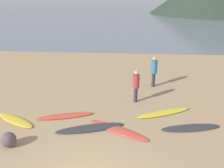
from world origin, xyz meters
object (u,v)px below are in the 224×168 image
surfboard_2 (90,128)px  surfboard_3 (118,130)px  person_0 (154,69)px  surfboard_4 (164,113)px  person_1 (136,84)px  surfboard_0 (15,120)px  beach_rock_near (8,140)px  surfboard_5 (191,128)px  surfboard_1 (65,116)px

surfboard_2 → surfboard_3: surfboard_2 is taller
surfboard_3 → person_0: size_ratio=1.52×
surfboard_4 → person_1: bearing=111.9°
surfboard_0 → surfboard_4: size_ratio=0.79×
person_1 → beach_rock_near: 5.94m
surfboard_0 → surfboard_3: (4.26, -0.41, -0.01)m
surfboard_2 → beach_rock_near: size_ratio=5.11×
surfboard_5 → surfboard_0: bearing=167.5°
surfboard_1 → surfboard_2: surfboard_2 is taller
surfboard_1 → surfboard_5: same height
surfboard_2 → surfboard_3: (1.09, -0.03, -0.01)m
surfboard_0 → person_1: (4.94, 2.28, 0.88)m
surfboard_5 → person_1: (-2.11, 2.33, 0.89)m
surfboard_2 → surfboard_5: size_ratio=1.12×
surfboard_3 → person_1: size_ratio=1.65×
surfboard_4 → person_0: (-0.21, 3.27, 0.96)m
surfboard_2 → surfboard_3: size_ratio=1.02×
person_0 → surfboard_4: bearing=-104.3°
person_1 → surfboard_1: bearing=-87.5°
surfboard_2 → surfboard_1: bearing=124.9°
surfboard_3 → beach_rock_near: (-3.68, -1.29, 0.23)m
surfboard_5 → surfboard_4: bearing=114.4°
surfboard_5 → person_1: 3.26m
surfboard_2 → surfboard_4: (2.99, 1.53, -0.00)m
person_1 → surfboard_0: bearing=-93.0°
person_0 → beach_rock_near: (-5.37, -6.12, -0.75)m
surfboard_5 → surfboard_1: bearing=161.4°
surfboard_0 → surfboard_1: 2.02m
surfboard_0 → surfboard_4: surfboard_0 is taller
surfboard_2 → surfboard_0: bearing=154.9°
beach_rock_near → person_0: bearing=48.7°
surfboard_3 → surfboard_4: surfboard_4 is taller
surfboard_2 → person_1: person_1 is taller
surfboard_0 → person_0: person_0 is taller
surfboard_3 → surfboard_4: bearing=69.7°
surfboard_2 → surfboard_5: (3.88, 0.33, -0.01)m
surfboard_0 → surfboard_4: (6.16, 1.16, -0.00)m
surfboard_4 → surfboard_5: 1.49m
surfboard_3 → beach_rock_near: 3.91m
person_1 → beach_rock_near: bearing=-75.4°
surfboard_5 → beach_rock_near: 6.68m
surfboard_2 → surfboard_4: size_ratio=1.02×
person_0 → beach_rock_near: size_ratio=3.28×
surfboard_3 → surfboard_5: size_ratio=1.10×
surfboard_0 → surfboard_5: 7.05m
surfboard_4 → surfboard_2: bearing=-178.3°
surfboard_2 → person_0: 5.63m
person_1 → surfboard_2: bearing=-61.5°
surfboard_1 → surfboard_3: (2.31, -0.94, -0.01)m
person_1 → beach_rock_near: (-4.36, -3.98, -0.67)m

